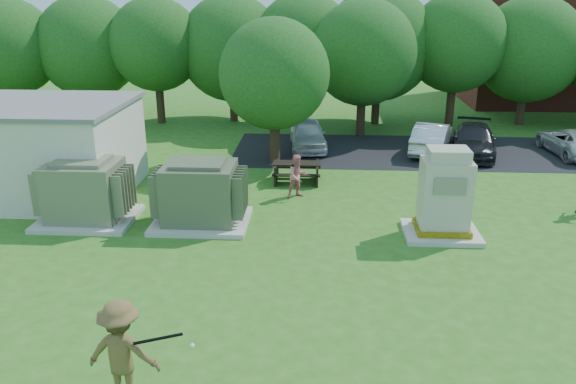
# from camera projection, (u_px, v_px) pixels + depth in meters

# --- Properties ---
(ground) EXTENTS (120.00, 120.00, 0.00)m
(ground) POSITION_uv_depth(u_px,v_px,m) (279.00, 298.00, 13.59)
(ground) COLOR #2D6619
(ground) RESTS_ON ground
(parking_strip) EXTENTS (20.00, 6.00, 0.01)m
(parking_strip) POSITION_uv_depth(u_px,v_px,m) (451.00, 152.00, 25.89)
(parking_strip) COLOR #232326
(parking_strip) RESTS_ON ground
(transformer_left) EXTENTS (3.00, 2.40, 2.07)m
(transformer_left) POSITION_uv_depth(u_px,v_px,m) (85.00, 192.00, 17.84)
(transformer_left) COLOR beige
(transformer_left) RESTS_ON ground
(transformer_right) EXTENTS (3.00, 2.40, 2.07)m
(transformer_right) POSITION_uv_depth(u_px,v_px,m) (200.00, 195.00, 17.64)
(transformer_right) COLOR beige
(transformer_right) RESTS_ON ground
(generator_cabinet) EXTENTS (2.24, 1.83, 2.73)m
(generator_cabinet) POSITION_uv_depth(u_px,v_px,m) (444.00, 198.00, 16.71)
(generator_cabinet) COLOR beige
(generator_cabinet) RESTS_ON ground
(picnic_table) EXTENTS (1.83, 1.38, 0.78)m
(picnic_table) POSITION_uv_depth(u_px,v_px,m) (297.00, 170.00, 21.69)
(picnic_table) COLOR black
(picnic_table) RESTS_ON ground
(batter) EXTENTS (1.35, 0.83, 2.01)m
(batter) POSITION_uv_depth(u_px,v_px,m) (122.00, 352.00, 9.89)
(batter) COLOR brown
(batter) RESTS_ON ground
(person_at_picnic) EXTENTS (0.96, 0.89, 1.57)m
(person_at_picnic) POSITION_uv_depth(u_px,v_px,m) (298.00, 176.00, 20.01)
(person_at_picnic) COLOR #D77278
(person_at_picnic) RESTS_ON ground
(car_white) EXTENTS (1.95, 4.11, 1.36)m
(car_white) POSITION_uv_depth(u_px,v_px,m) (308.00, 134.00, 26.29)
(car_white) COLOR silver
(car_white) RESTS_ON ground
(car_silver_a) EXTENTS (2.67, 4.44, 1.38)m
(car_silver_a) POSITION_uv_depth(u_px,v_px,m) (432.00, 138.00, 25.66)
(car_silver_a) COLOR silver
(car_silver_a) RESTS_ON ground
(car_dark) EXTENTS (2.80, 4.80, 1.31)m
(car_dark) POSITION_uv_depth(u_px,v_px,m) (474.00, 140.00, 25.33)
(car_dark) COLOR black
(car_dark) RESTS_ON ground
(car_silver_b) EXTENTS (2.20, 4.31, 1.16)m
(car_silver_b) POSITION_uv_depth(u_px,v_px,m) (572.00, 142.00, 25.39)
(car_silver_b) COLOR silver
(car_silver_b) RESTS_ON ground
(batting_equipment) EXTENTS (1.27, 0.42, 0.30)m
(batting_equipment) POSITION_uv_depth(u_px,v_px,m) (157.00, 341.00, 9.75)
(batting_equipment) COLOR black
(batting_equipment) RESTS_ON ground
(tree_row) EXTENTS (41.30, 13.30, 7.30)m
(tree_row) POSITION_uv_depth(u_px,v_px,m) (337.00, 49.00, 29.48)
(tree_row) COLOR #47301E
(tree_row) RESTS_ON ground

